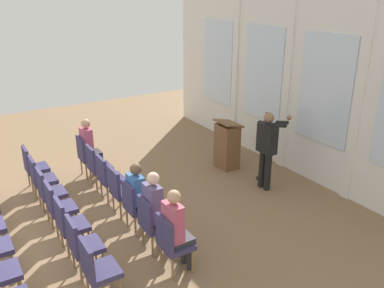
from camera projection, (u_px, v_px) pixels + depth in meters
ground_plane at (9, 247)px, 6.78m from camera, size 16.07×16.07×0.00m
rear_partition at (295, 78)px, 8.99m from camera, size 9.44×0.14×4.27m
speaker at (267, 145)px, 8.42m from camera, size 0.52×0.69×1.67m
mic_stand at (263, 165)px, 9.04m from camera, size 0.28×0.28×1.55m
lectern at (227, 145)px, 9.57m from camera, size 0.60×0.48×1.16m
chair_r0_c0 at (87, 154)px, 9.12m from camera, size 0.46×0.44×0.94m
audience_r0_c0 at (89, 145)px, 9.08m from camera, size 0.36×0.39×1.34m
chair_r0_c1 at (96, 164)px, 8.60m from camera, size 0.46×0.44×0.94m
chair_r0_c2 at (108, 176)px, 8.08m from camera, size 0.46×0.44×0.94m
chair_r0_c3 at (120, 189)px, 7.56m from camera, size 0.46×0.44×0.94m
chair_r0_c4 at (135, 203)px, 7.05m from camera, size 0.46×0.44×0.94m
audience_r0_c4 at (139, 193)px, 7.03m from camera, size 0.36×0.39×1.27m
chair_r0_c5 at (152, 221)px, 6.53m from camera, size 0.46×0.44×0.94m
audience_r0_c5 at (156, 207)px, 6.49m from camera, size 0.36×0.39×1.37m
chair_r0_c6 at (172, 241)px, 6.01m from camera, size 0.46×0.44×0.94m
audience_r0_c6 at (176, 227)px, 5.97m from camera, size 0.36×0.39×1.35m
chair_r1_c0 at (33, 165)px, 8.56m from camera, size 0.46×0.44×0.94m
chair_r1_c1 at (40, 177)px, 8.04m from camera, size 0.46×0.44×0.94m
chair_r1_c2 at (48, 190)px, 7.52m from camera, size 0.46×0.44×0.94m
chair_r1_c3 at (58, 205)px, 7.01m from camera, size 0.46×0.44×0.94m
chair_r1_c4 at (68, 222)px, 6.49m from camera, size 0.46×0.44×0.94m
chair_r1_c5 at (81, 243)px, 5.97m from camera, size 0.46×0.44×0.94m
chair_r1_c6 at (96, 267)px, 5.45m from camera, size 0.46×0.44×0.94m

